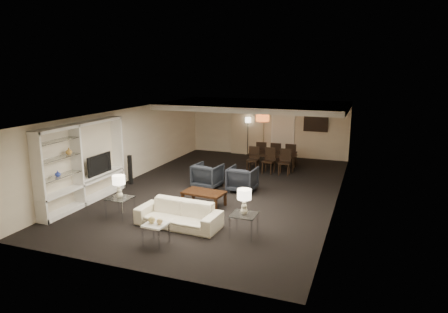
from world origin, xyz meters
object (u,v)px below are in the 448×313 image
object	(u,v)px
floor_lamp	(248,136)
floor_speaker	(130,170)
coffee_table	(204,199)
armchair_left	(208,176)
marble_table	(156,234)
chair_nr	(284,162)
vase_blue	(58,174)
side_table_left	(120,208)
television	(97,164)
dining_table	(272,161)
side_table_right	(244,225)
chair_nm	(268,161)
sofa	(178,214)
table_lamp_left	(119,187)
chair_fm	(276,154)
chair_nl	(253,160)
armchair_right	(242,179)
table_lamp_right	(244,202)
chair_fl	(262,153)
vase_amber	(69,151)
pendant_light	(263,118)
chair_fr	(291,155)

from	to	relation	value
floor_lamp	floor_speaker	bearing A→B (deg)	-112.84
coffee_table	armchair_left	size ratio (longest dim) A/B	1.34
marble_table	chair_nr	distance (m)	6.96
vase_blue	side_table_left	bearing A→B (deg)	13.92
television	dining_table	bearing A→B (deg)	-38.20
side_table_right	vase_blue	world-z (taller)	vase_blue
vase_blue	chair_nm	world-z (taller)	vase_blue
dining_table	sofa	bearing A→B (deg)	-103.65
floor_speaker	chair_nm	bearing A→B (deg)	37.90
side_table_right	table_lamp_left	world-z (taller)	table_lamp_left
chair_fm	chair_nl	bearing A→B (deg)	63.72
armchair_right	vase_blue	size ratio (longest dim) A/B	5.37
table_lamp_right	chair_fl	size ratio (longest dim) A/B	0.64
coffee_table	vase_amber	xyz separation A→B (m)	(-3.30, -1.52, 1.44)
armchair_right	vase_blue	distance (m)	5.43
pendant_light	floor_speaker	bearing A→B (deg)	-131.40
chair_nr	side_table_right	bearing A→B (deg)	-88.51
dining_table	vase_blue	bearing A→B (deg)	-127.67
chair_nl	chair_fm	size ratio (longest dim) A/B	1.00
table_lamp_right	vase_blue	world-z (taller)	vase_blue
dining_table	chair_nm	size ratio (longest dim) A/B	1.92
armchair_left	table_lamp_right	world-z (taller)	table_lamp_right
coffee_table	armchair_right	world-z (taller)	armchair_right
pendant_light	chair_nm	xyz separation A→B (m)	(0.53, -1.00, -1.45)
chair_fm	floor_lamp	bearing A→B (deg)	-42.06
vase_amber	chair_nr	bearing A→B (deg)	49.94
pendant_light	coffee_table	xyz separation A→B (m)	(-0.31, -5.11, -1.71)
side_table_left	marble_table	bearing A→B (deg)	-32.91
coffee_table	side_table_left	size ratio (longest dim) A/B	2.00
television	side_table_right	bearing A→B (deg)	-102.93
side_table_left	pendant_light	bearing A→B (deg)	73.34
side_table_left	dining_table	world-z (taller)	dining_table
pendant_light	dining_table	world-z (taller)	pendant_light
table_lamp_left	chair_fr	bearing A→B (deg)	65.91
armchair_right	dining_table	size ratio (longest dim) A/B	0.48
coffee_table	chair_nr	xyz separation A→B (m)	(1.43, 4.11, 0.26)
sofa	armchair_right	xyz separation A→B (m)	(0.60, 3.30, 0.08)
table_lamp_left	vase_blue	size ratio (longest dim) A/B	3.73
table_lamp_right	chair_fl	xyz separation A→B (m)	(-1.47, 7.01, -0.37)
armchair_left	side_table_left	size ratio (longest dim) A/B	1.49
floor_speaker	chair_fr	size ratio (longest dim) A/B	1.05
armchair_right	chair_fm	xyz separation A→B (m)	(0.23, 3.71, 0.08)
table_lamp_left	floor_speaker	world-z (taller)	table_lamp_left
chair_nm	armchair_right	bearing A→B (deg)	-88.20
sofa	table_lamp_right	distance (m)	1.78
table_lamp_right	vase_blue	bearing A→B (deg)	-175.46
armchair_left	chair_fr	distance (m)	4.23
dining_table	coffee_table	bearing A→B (deg)	-106.12
chair_fl	television	bearing A→B (deg)	53.28
table_lamp_left	floor_lamp	world-z (taller)	floor_lamp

